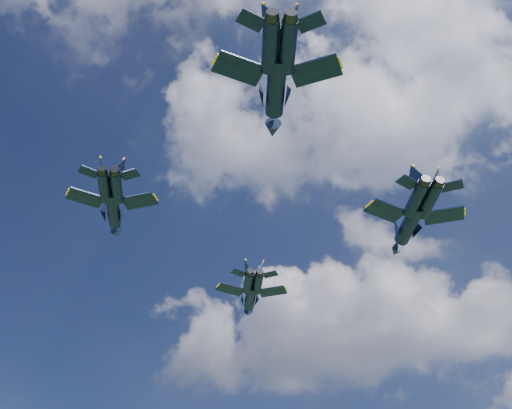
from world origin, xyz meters
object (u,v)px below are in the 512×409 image
at_px(jet_left, 114,211).
at_px(jet_slot, 276,90).
at_px(jet_lead, 250,298).
at_px(jet_right, 408,226).

bearing_deg(jet_left, jet_slot, -47.65).
xyz_separation_m(jet_lead, jet_right, (25.44, -10.05, 0.48)).
bearing_deg(jet_lead, jet_slot, -91.13).
distance_m(jet_left, jet_right, 38.57).
distance_m(jet_left, jet_slot, 27.69).
bearing_deg(jet_slot, jet_right, 47.89).
bearing_deg(jet_left, jet_right, -1.39).
bearing_deg(jet_right, jet_slot, -137.36).
xyz_separation_m(jet_lead, jet_left, (-10.19, -24.81, 0.77)).
relative_size(jet_left, jet_right, 0.87).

